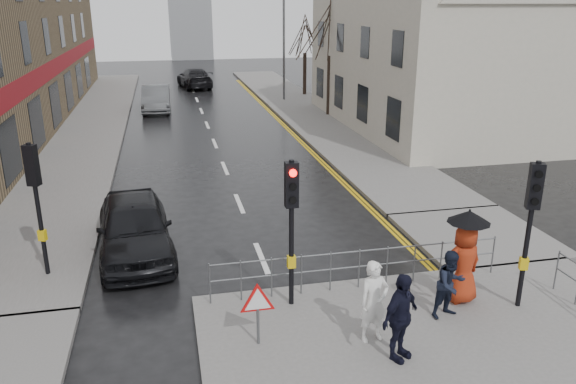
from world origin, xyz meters
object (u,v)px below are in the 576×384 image
pedestrian_b (451,284)px  car_parked (134,227)px  pedestrian_d (400,317)px  car_mid (156,99)px  pedestrian_with_umbrella (465,254)px  pedestrian_a (374,302)px

pedestrian_b → car_parked: 8.47m
pedestrian_d → car_mid: (-4.55, 28.32, -0.23)m
car_mid → car_parked: bearing=-90.2°
pedestrian_with_umbrella → pedestrian_d: size_ratio=1.24×
pedestrian_a → car_mid: bearing=89.6°
pedestrian_d → car_parked: 8.08m
pedestrian_with_umbrella → pedestrian_a: bearing=-157.8°
pedestrian_d → car_mid: bearing=66.4°
pedestrian_a → pedestrian_with_umbrella: size_ratio=0.78×
car_parked → car_mid: bearing=83.9°
car_parked → car_mid: 22.06m
car_parked → pedestrian_d: bearing=-55.5°
pedestrian_with_umbrella → pedestrian_d: bearing=-142.6°
pedestrian_b → pedestrian_with_umbrella: bearing=27.6°
pedestrian_d → car_parked: size_ratio=0.37×
pedestrian_with_umbrella → pedestrian_d: (-2.29, -1.75, -0.27)m
pedestrian_d → car_parked: (-5.10, 6.26, -0.22)m
pedestrian_a → pedestrian_d: size_ratio=0.96×
pedestrian_a → pedestrian_with_umbrella: (2.54, 1.04, 0.31)m
pedestrian_with_umbrella → car_mid: bearing=104.4°
pedestrian_b → pedestrian_with_umbrella: (0.60, 0.55, 0.40)m
pedestrian_a → pedestrian_with_umbrella: bearing=13.0°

